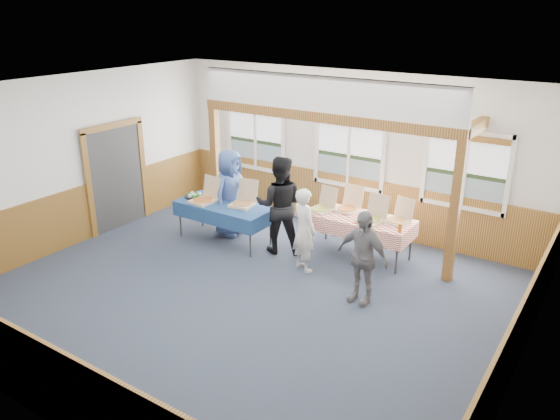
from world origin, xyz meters
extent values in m
plane|color=#26313E|center=(0.00, 0.00, 0.00)|extent=(8.00, 8.00, 0.00)
plane|color=white|center=(0.00, 0.00, 3.20)|extent=(8.00, 8.00, 0.00)
plane|color=silver|center=(0.00, 3.50, 1.60)|extent=(8.00, 0.00, 8.00)
plane|color=silver|center=(0.00, -3.50, 1.60)|extent=(8.00, 0.00, 8.00)
plane|color=silver|center=(-4.00, 0.00, 1.60)|extent=(0.00, 8.00, 8.00)
plane|color=silver|center=(4.00, 0.00, 1.60)|extent=(0.00, 8.00, 8.00)
cube|color=brown|center=(0.00, 3.48, 0.55)|extent=(7.98, 0.05, 1.10)
cube|color=brown|center=(0.00, -3.48, 0.55)|extent=(7.98, 0.05, 1.10)
cube|color=brown|center=(-3.98, 0.00, 0.55)|extent=(0.05, 6.98, 1.10)
cube|color=brown|center=(3.98, 0.00, 0.55)|extent=(0.05, 6.98, 1.10)
cube|color=#313131|center=(-3.96, 0.90, 1.05)|extent=(0.06, 1.30, 2.10)
cube|color=white|center=(-2.30, 3.44, 0.91)|extent=(1.52, 0.05, 0.08)
cube|color=white|center=(-2.30, 3.44, 2.29)|extent=(1.52, 0.05, 0.08)
cube|color=white|center=(-3.04, 3.44, 1.60)|extent=(0.08, 0.05, 1.46)
cube|color=white|center=(-1.56, 3.44, 1.60)|extent=(0.08, 0.05, 1.46)
cube|color=white|center=(-2.30, 3.44, 1.60)|extent=(0.05, 0.05, 1.30)
cube|color=gray|center=(-2.30, 3.48, 1.21)|extent=(1.40, 0.02, 0.52)
cube|color=#21341A|center=(-2.30, 3.48, 1.51)|extent=(1.40, 0.02, 0.08)
cube|color=silver|center=(-2.30, 3.48, 1.90)|extent=(1.40, 0.02, 0.70)
cube|color=brown|center=(-2.30, 3.42, 2.19)|extent=(1.40, 0.07, 0.10)
cube|color=white|center=(0.00, 3.44, 0.91)|extent=(1.52, 0.05, 0.08)
cube|color=white|center=(0.00, 3.44, 2.29)|extent=(1.52, 0.05, 0.08)
cube|color=white|center=(-0.74, 3.44, 1.60)|extent=(0.08, 0.05, 1.46)
cube|color=white|center=(0.74, 3.44, 1.60)|extent=(0.08, 0.05, 1.46)
cube|color=white|center=(0.00, 3.44, 1.60)|extent=(0.05, 0.05, 1.30)
cube|color=gray|center=(0.00, 3.48, 1.21)|extent=(1.40, 0.02, 0.52)
cube|color=#21341A|center=(0.00, 3.48, 1.51)|extent=(1.40, 0.02, 0.08)
cube|color=silver|center=(0.00, 3.48, 1.90)|extent=(1.40, 0.02, 0.70)
cube|color=brown|center=(0.00, 3.42, 2.19)|extent=(1.40, 0.07, 0.10)
cube|color=white|center=(2.30, 3.44, 0.91)|extent=(1.52, 0.05, 0.08)
cube|color=white|center=(2.30, 3.44, 2.29)|extent=(1.52, 0.05, 0.08)
cube|color=white|center=(1.56, 3.44, 1.60)|extent=(0.08, 0.05, 1.46)
cube|color=white|center=(3.04, 3.44, 1.60)|extent=(0.08, 0.05, 1.46)
cube|color=white|center=(2.30, 3.44, 1.60)|extent=(0.05, 0.05, 1.30)
cube|color=gray|center=(2.30, 3.48, 1.21)|extent=(1.40, 0.02, 0.52)
cube|color=#21341A|center=(2.30, 3.48, 1.51)|extent=(1.40, 0.02, 0.08)
cube|color=silver|center=(2.30, 3.48, 1.90)|extent=(1.40, 0.02, 0.70)
cube|color=brown|center=(2.30, 3.42, 2.19)|extent=(1.40, 0.07, 0.10)
cube|color=brown|center=(-2.50, 2.30, 1.20)|extent=(0.15, 0.15, 2.40)
cube|color=brown|center=(2.50, 2.30, 1.20)|extent=(0.15, 0.15, 2.40)
cube|color=brown|center=(0.00, 2.30, 2.49)|extent=(5.15, 0.18, 0.18)
cylinder|color=#313131|center=(-2.51, 1.17, 0.36)|extent=(0.04, 0.04, 0.73)
cylinder|color=#313131|center=(-2.51, 1.82, 0.36)|extent=(0.04, 0.04, 0.73)
cylinder|color=#313131|center=(-0.79, 1.17, 0.36)|extent=(0.04, 0.04, 0.73)
cylinder|color=#313131|center=(-0.79, 1.82, 0.36)|extent=(0.04, 0.04, 0.73)
cube|color=#313131|center=(-1.65, 1.50, 0.73)|extent=(2.00, 1.34, 0.03)
cube|color=navy|center=(-1.65, 1.50, 0.75)|extent=(2.08, 1.42, 0.01)
cube|color=navy|center=(-1.65, 1.08, 0.61)|extent=(1.80, 0.64, 0.28)
cube|color=navy|center=(-1.65, 1.91, 0.61)|extent=(1.80, 0.64, 0.28)
cylinder|color=#313131|center=(-0.03, 2.01, 0.36)|extent=(0.04, 0.04, 0.73)
cylinder|color=#313131|center=(-0.03, 2.66, 0.36)|extent=(0.04, 0.04, 0.73)
cylinder|color=#313131|center=(1.70, 2.01, 0.36)|extent=(0.04, 0.04, 0.73)
cylinder|color=#313131|center=(1.70, 2.66, 0.36)|extent=(0.04, 0.04, 0.73)
cube|color=#313131|center=(0.83, 2.33, 0.73)|extent=(1.91, 0.95, 0.03)
cube|color=red|center=(0.83, 2.33, 0.75)|extent=(1.98, 1.01, 0.01)
cube|color=red|center=(0.83, 1.92, 0.61)|extent=(1.90, 0.19, 0.28)
cube|color=red|center=(0.83, 2.75, 0.61)|extent=(1.90, 0.19, 0.28)
cube|color=beige|center=(-2.05, 1.35, 0.78)|extent=(0.46, 0.46, 0.05)
cylinder|color=#CA772F|center=(-2.05, 1.35, 0.81)|extent=(0.41, 0.41, 0.01)
cube|color=beige|center=(-2.03, 1.60, 1.01)|extent=(0.43, 0.14, 0.42)
cube|color=beige|center=(-1.30, 1.62, 0.78)|extent=(0.47, 0.47, 0.05)
cylinder|color=tan|center=(-1.30, 1.62, 0.81)|extent=(0.41, 0.41, 0.01)
cube|color=beige|center=(-1.33, 1.87, 1.01)|extent=(0.43, 0.16, 0.41)
cube|color=beige|center=(0.08, 2.19, 0.78)|extent=(0.45, 0.45, 0.04)
cylinder|color=gold|center=(0.08, 2.19, 0.81)|extent=(0.39, 0.39, 0.01)
cube|color=beige|center=(0.12, 2.42, 0.99)|extent=(0.40, 0.16, 0.38)
cube|color=beige|center=(0.48, 2.48, 0.78)|extent=(0.41, 0.41, 0.05)
cylinder|color=#CA772F|center=(0.48, 2.48, 0.81)|extent=(0.36, 0.36, 0.01)
cube|color=beige|center=(0.49, 2.72, 1.00)|extent=(0.40, 0.11, 0.40)
cube|color=beige|center=(1.08, 2.21, 0.78)|extent=(0.46, 0.46, 0.05)
cylinder|color=gold|center=(1.08, 2.21, 0.81)|extent=(0.40, 0.40, 0.01)
cube|color=beige|center=(1.11, 2.46, 1.01)|extent=(0.42, 0.14, 0.41)
cube|color=beige|center=(1.48, 2.43, 0.78)|extent=(0.44, 0.44, 0.04)
cylinder|color=tan|center=(1.48, 2.43, 0.81)|extent=(0.39, 0.39, 0.01)
cube|color=beige|center=(1.53, 2.65, 0.98)|extent=(0.38, 0.16, 0.37)
cylinder|color=black|center=(-2.40, 1.50, 0.77)|extent=(0.39, 0.39, 0.03)
cylinder|color=silver|center=(-2.40, 1.50, 0.80)|extent=(0.09, 0.09, 0.04)
sphere|color=#2B712D|center=(-2.29, 1.50, 0.80)|extent=(0.09, 0.09, 0.09)
sphere|color=beige|center=(-2.33, 1.58, 0.80)|extent=(0.09, 0.09, 0.09)
sphere|color=#2B712D|center=(-2.42, 1.60, 0.80)|extent=(0.09, 0.09, 0.09)
sphere|color=beige|center=(-2.50, 1.54, 0.80)|extent=(0.09, 0.09, 0.09)
sphere|color=#2B712D|center=(-2.50, 1.45, 0.80)|extent=(0.09, 0.09, 0.09)
sphere|color=beige|center=(-2.42, 1.39, 0.80)|extent=(0.09, 0.09, 0.09)
sphere|color=#2B712D|center=(-2.33, 1.41, 0.80)|extent=(0.09, 0.09, 0.09)
cylinder|color=#A45F1B|center=(1.68, 2.08, 0.83)|extent=(0.07, 0.07, 0.15)
imported|color=silver|center=(0.28, 1.28, 0.75)|extent=(0.64, 0.54, 1.49)
imported|color=black|center=(-0.50, 1.70, 0.92)|extent=(1.11, 1.03, 1.83)
imported|color=#3B5694|center=(-1.77, 1.85, 0.87)|extent=(0.58, 0.87, 1.74)
imported|color=slate|center=(1.58, 0.85, 0.75)|extent=(0.92, 0.48, 1.50)
camera|label=1|loc=(4.70, -6.10, 4.35)|focal=35.00mm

